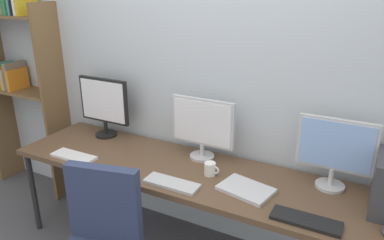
# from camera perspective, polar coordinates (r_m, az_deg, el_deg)

# --- Properties ---
(wall_back) EXTENTS (5.07, 0.10, 2.60)m
(wall_back) POSITION_cam_1_polar(r_m,az_deg,el_deg) (2.71, 3.65, 6.63)
(wall_back) COLOR silver
(wall_back) RESTS_ON ground_plane
(desk) EXTENTS (2.67, 0.68, 0.74)m
(desk) POSITION_cam_1_polar(r_m,az_deg,el_deg) (2.58, -0.52, -8.61)
(desk) COLOR brown
(desk) RESTS_ON ground_plane
(bookshelf) EXTENTS (0.83, 0.28, 1.98)m
(bookshelf) POSITION_cam_1_polar(r_m,az_deg,el_deg) (3.78, -25.84, 8.57)
(bookshelf) COLOR brown
(bookshelf) RESTS_ON ground_plane
(monitor_left) EXTENTS (0.46, 0.18, 0.49)m
(monitor_left) POSITION_cam_1_polar(r_m,az_deg,el_deg) (3.09, -13.55, 2.41)
(monitor_left) COLOR black
(monitor_left) RESTS_ON desk
(monitor_center) EXTENTS (0.48, 0.18, 0.45)m
(monitor_center) POSITION_cam_1_polar(r_m,az_deg,el_deg) (2.62, 1.64, -0.94)
(monitor_center) COLOR silver
(monitor_center) RESTS_ON desk
(monitor_right) EXTENTS (0.46, 0.18, 0.46)m
(monitor_right) POSITION_cam_1_polar(r_m,az_deg,el_deg) (2.40, 21.40, -4.35)
(monitor_right) COLOR silver
(monitor_right) RESTS_ON desk
(keyboard_left) EXTENTS (0.35, 0.13, 0.02)m
(keyboard_left) POSITION_cam_1_polar(r_m,az_deg,el_deg) (2.85, -17.93, -5.40)
(keyboard_left) COLOR silver
(keyboard_left) RESTS_ON desk
(keyboard_center) EXTENTS (0.36, 0.13, 0.02)m
(keyboard_center) POSITION_cam_1_polar(r_m,az_deg,el_deg) (2.38, -3.17, -9.83)
(keyboard_center) COLOR silver
(keyboard_center) RESTS_ON desk
(keyboard_right) EXTENTS (0.37, 0.13, 0.02)m
(keyboard_right) POSITION_cam_1_polar(r_m,az_deg,el_deg) (2.14, 17.31, -14.71)
(keyboard_right) COLOR black
(keyboard_right) RESTS_ON desk
(laptop_closed) EXTENTS (0.36, 0.28, 0.02)m
(laptop_closed) POSITION_cam_1_polar(r_m,az_deg,el_deg) (2.33, 8.39, -10.62)
(laptop_closed) COLOR silver
(laptop_closed) RESTS_ON desk
(coffee_mug) EXTENTS (0.11, 0.08, 0.09)m
(coffee_mug) POSITION_cam_1_polar(r_m,az_deg,el_deg) (2.47, 2.85, -7.62)
(coffee_mug) COLOR white
(coffee_mug) RESTS_ON desk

